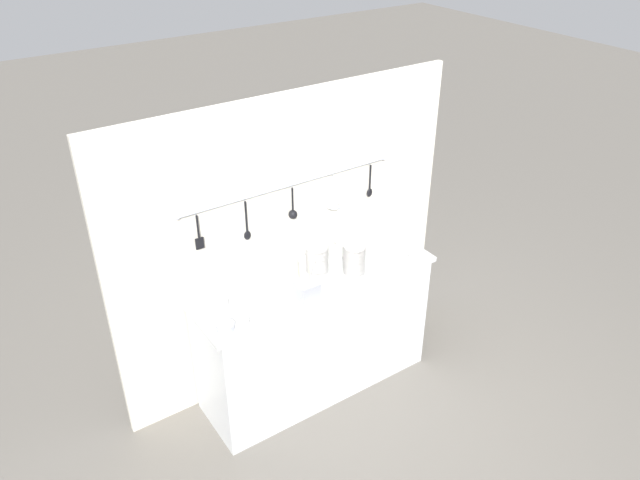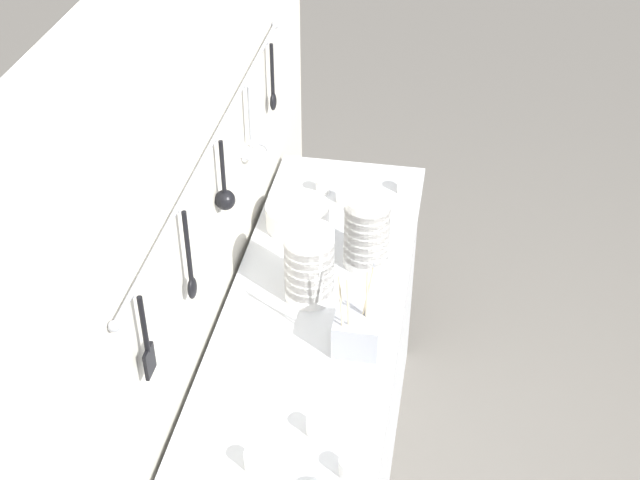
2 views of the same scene
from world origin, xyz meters
name	(u,v)px [view 2 (image 2 of 2)]	position (x,y,z in m)	size (l,w,h in m)	color
counter	(315,409)	(0.00, 0.00, 0.44)	(1.56, 0.50, 0.87)	#B7BABC
back_wall	(214,264)	(0.00, 0.29, 0.98)	(2.36, 0.11, 1.95)	beige
bowl_stack_tall_left	(367,231)	(0.22, -0.12, 0.99)	(0.13, 0.13, 0.24)	white
bowl_stack_nested_right	(309,265)	(0.04, 0.02, 0.98)	(0.14, 0.14, 0.23)	white
plate_stack	(297,216)	(0.37, 0.12, 0.91)	(0.20, 0.20, 0.08)	white
cutlery_caddy	(357,331)	(-0.15, -0.14, 0.92)	(0.12, 0.12, 0.27)	#93969E
cup_back_right	(404,186)	(0.62, -0.19, 0.89)	(0.05, 0.05, 0.05)	white
cup_front_right	(349,467)	(-0.57, -0.18, 0.89)	(0.05, 0.05, 0.05)	white
cup_front_left	(316,426)	(-0.46, -0.09, 0.89)	(0.05, 0.05, 0.05)	white
cup_back_left	(364,212)	(0.44, -0.08, 0.89)	(0.05, 0.05, 0.05)	white
cup_by_caddy	(343,196)	(0.53, 0.00, 0.89)	(0.05, 0.05, 0.05)	white
cup_mid_row	(254,461)	(-0.59, 0.04, 0.89)	(0.05, 0.05, 0.05)	white
cup_centre	(323,186)	(0.57, 0.08, 0.89)	(0.05, 0.05, 0.05)	white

